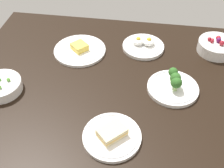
# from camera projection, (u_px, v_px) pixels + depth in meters

# --- Properties ---
(dining_table) EXTENTS (1.21, 0.99, 0.04)m
(dining_table) POSITION_uv_depth(u_px,v_px,m) (112.00, 91.00, 1.09)
(dining_table) COLOR black
(dining_table) RESTS_ON ground
(plate_broccoli) EXTENTS (0.19, 0.19, 0.08)m
(plate_broccoli) POSITION_uv_depth(u_px,v_px,m) (173.00, 86.00, 1.05)
(plate_broccoli) COLOR white
(plate_broccoli) RESTS_ON dining_table
(bowl_berries) EXTENTS (0.16, 0.16, 0.07)m
(bowl_berries) POSITION_uv_depth(u_px,v_px,m) (217.00, 46.00, 1.22)
(bowl_berries) COLOR white
(bowl_berries) RESTS_ON dining_table
(plate_sandwich) EXTENTS (0.19, 0.19, 0.05)m
(plate_sandwich) POSITION_uv_depth(u_px,v_px,m) (112.00, 135.00, 0.90)
(plate_sandwich) COLOR white
(plate_sandwich) RESTS_ON dining_table
(plate_eggs) EXTENTS (0.19, 0.19, 0.05)m
(plate_eggs) POSITION_uv_depth(u_px,v_px,m) (143.00, 45.00, 1.25)
(plate_eggs) COLOR white
(plate_eggs) RESTS_ON dining_table
(bowl_peas) EXTENTS (0.16, 0.16, 0.05)m
(bowl_peas) POSITION_uv_depth(u_px,v_px,m) (1.00, 86.00, 1.05)
(bowl_peas) COLOR white
(bowl_peas) RESTS_ON dining_table
(plate_cheese) EXTENTS (0.23, 0.23, 0.04)m
(plate_cheese) POSITION_uv_depth(u_px,v_px,m) (80.00, 50.00, 1.23)
(plate_cheese) COLOR white
(plate_cheese) RESTS_ON dining_table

